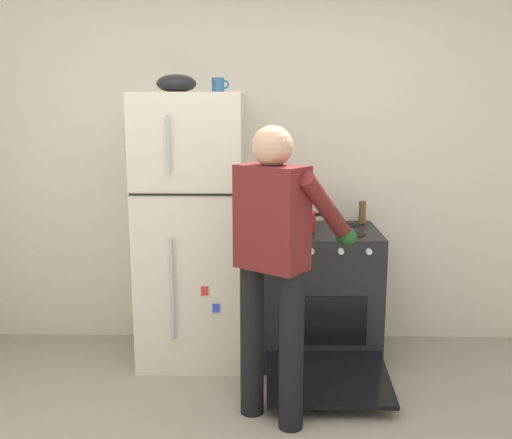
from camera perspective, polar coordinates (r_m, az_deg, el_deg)
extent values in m
cube|color=silver|center=(4.24, 0.42, 6.29)|extent=(6.00, 0.10, 2.70)
cube|color=silver|center=(3.96, -6.15, -0.90)|extent=(0.68, 0.68, 1.77)
cube|color=black|center=(3.58, -6.91, 2.39)|extent=(0.67, 0.01, 0.01)
cylinder|color=#B7B7BC|center=(3.70, -8.05, -6.64)|extent=(0.02, 0.02, 0.64)
cylinder|color=#B7B7BC|center=(3.54, -8.44, 7.16)|extent=(0.02, 0.02, 0.33)
cube|color=blue|center=(3.73, -3.87, -8.48)|extent=(0.04, 0.01, 0.06)
cube|color=red|center=(3.70, -4.97, -6.85)|extent=(0.04, 0.01, 0.06)
cube|color=black|center=(4.07, 6.15, -7.09)|extent=(0.76, 0.64, 0.88)
cube|color=black|center=(3.79, 6.57, -9.63)|extent=(0.53, 0.01, 0.32)
cylinder|color=black|center=(3.80, 3.74, -1.42)|extent=(0.17, 0.17, 0.01)
cylinder|color=black|center=(3.84, 9.19, -1.43)|extent=(0.17, 0.17, 0.01)
cylinder|color=black|center=(4.08, 3.54, -0.54)|extent=(0.17, 0.17, 0.01)
cylinder|color=black|center=(4.11, 8.63, -0.55)|extent=(0.17, 0.17, 0.01)
cylinder|color=silver|center=(3.63, 2.65, -3.05)|extent=(0.04, 0.03, 0.04)
cylinder|color=silver|center=(3.63, 5.33, -3.05)|extent=(0.04, 0.03, 0.04)
cylinder|color=silver|center=(3.65, 8.15, -3.04)|extent=(0.04, 0.03, 0.04)
cylinder|color=silver|center=(3.68, 10.78, -3.03)|extent=(0.04, 0.03, 0.04)
cube|color=black|center=(3.64, 6.92, -14.90)|extent=(0.72, 0.56, 0.10)
cylinder|color=black|center=(3.32, -0.38, -11.49)|extent=(0.13, 0.13, 0.86)
cylinder|color=black|center=(3.18, 3.42, -12.56)|extent=(0.13, 0.13, 0.86)
cube|color=maroon|center=(3.05, 1.54, 0.18)|extent=(0.41, 0.37, 0.54)
sphere|color=tan|center=(3.00, 1.58, 7.04)|extent=(0.21, 0.21, 0.21)
sphere|color=#3E3E3E|center=(3.00, 1.57, 6.34)|extent=(0.15, 0.15, 0.15)
cylinder|color=maroon|center=(3.32, 0.88, 1.77)|extent=(0.36, 0.44, 0.43)
cylinder|color=maroon|center=(3.11, 6.83, 1.03)|extent=(0.36, 0.44, 0.43)
ellipsoid|color=#1E5123|center=(3.53, 2.92, -0.71)|extent=(0.12, 0.18, 0.10)
ellipsoid|color=#1E5123|center=(3.32, 8.62, -1.57)|extent=(0.12, 0.18, 0.10)
cylinder|color=red|center=(3.88, 4.02, -0.16)|extent=(0.23, 0.23, 0.13)
cube|color=black|center=(3.86, 1.93, 0.49)|extent=(0.05, 0.03, 0.02)
cube|color=black|center=(3.88, 6.11, 0.48)|extent=(0.05, 0.03, 0.02)
cylinder|color=#2D6093|center=(3.91, -3.67, 12.73)|extent=(0.08, 0.08, 0.10)
torus|color=#2D6093|center=(3.91, -3.01, 12.81)|extent=(0.06, 0.01, 0.06)
cylinder|color=brown|center=(4.17, 10.16, 0.68)|extent=(0.05, 0.05, 0.15)
ellipsoid|color=black|center=(3.89, -7.64, 12.81)|extent=(0.25, 0.25, 0.11)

